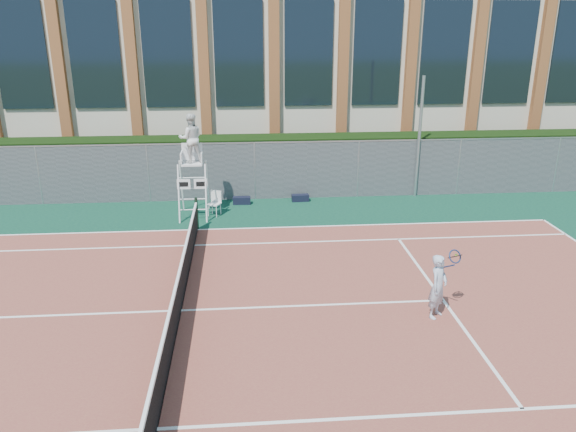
{
  "coord_description": "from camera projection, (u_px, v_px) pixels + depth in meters",
  "views": [
    {
      "loc": [
        1.59,
        -12.01,
        6.53
      ],
      "look_at": [
        2.8,
        3.0,
        1.29
      ],
      "focal_mm": 35.0,
      "sensor_mm": 36.0,
      "label": 1
    }
  ],
  "objects": [
    {
      "name": "fence",
      "position": [
        202.0,
        173.0,
        21.25
      ],
      "size": [
        40.0,
        0.06,
        2.2
      ],
      "primitive_type": null,
      "color": "#595E60",
      "rests_on": "ground"
    },
    {
      "name": "hedge",
      "position": [
        204.0,
        165.0,
        22.38
      ],
      "size": [
        40.0,
        1.4,
        2.2
      ],
      "primitive_type": "cube",
      "color": "black",
      "rests_on": "ground"
    },
    {
      "name": "steel_pole",
      "position": [
        419.0,
        138.0,
        21.39
      ],
      "size": [
        0.12,
        0.12,
        4.64
      ],
      "primitive_type": "cylinder",
      "color": "#9EA0A5",
      "rests_on": "ground"
    },
    {
      "name": "tennis_net",
      "position": [
        179.0,
        291.0,
        13.15
      ],
      "size": [
        0.1,
        11.3,
        1.1
      ],
      "color": "black",
      "rests_on": "ground"
    },
    {
      "name": "ground",
      "position": [
        181.0,
        312.0,
        13.33
      ],
      "size": [
        120.0,
        120.0,
        0.0
      ],
      "primitive_type": "plane",
      "color": "#233814"
    },
    {
      "name": "tennis_player",
      "position": [
        438.0,
        286.0,
        12.82
      ],
      "size": [
        0.92,
        0.75,
        1.56
      ],
      "color": "#B0BDD3",
      "rests_on": "tennis_court"
    },
    {
      "name": "plastic_chair",
      "position": [
        215.0,
        201.0,
        19.83
      ],
      "size": [
        0.53,
        0.54,
        0.87
      ],
      "color": "silver",
      "rests_on": "apron"
    },
    {
      "name": "building",
      "position": [
        210.0,
        70.0,
        28.87
      ],
      "size": [
        45.0,
        10.6,
        8.22
      ],
      "color": "beige",
      "rests_on": "ground"
    },
    {
      "name": "tennis_court",
      "position": [
        181.0,
        311.0,
        13.32
      ],
      "size": [
        23.77,
        10.97,
        0.02
      ],
      "primitive_type": "cube",
      "color": "brown",
      "rests_on": "apron"
    },
    {
      "name": "apron",
      "position": [
        185.0,
        292.0,
        14.27
      ],
      "size": [
        36.0,
        20.0,
        0.01
      ],
      "primitive_type": "cube",
      "color": "#0B3327",
      "rests_on": "ground"
    },
    {
      "name": "umpire_chair",
      "position": [
        191.0,
        141.0,
        19.08
      ],
      "size": [
        1.02,
        1.57,
        3.65
      ],
      "color": "white",
      "rests_on": "ground"
    },
    {
      "name": "sports_bag_near",
      "position": [
        242.0,
        200.0,
        21.1
      ],
      "size": [
        0.66,
        0.29,
        0.28
      ],
      "primitive_type": "cube",
      "rotation": [
        0.0,
        0.0,
        -0.04
      ],
      "color": "black",
      "rests_on": "apron"
    },
    {
      "name": "sports_bag_far",
      "position": [
        300.0,
        198.0,
        21.45
      ],
      "size": [
        0.66,
        0.31,
        0.26
      ],
      "primitive_type": "cube",
      "rotation": [
        0.0,
        0.0,
        0.05
      ],
      "color": "black",
      "rests_on": "apron"
    }
  ]
}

